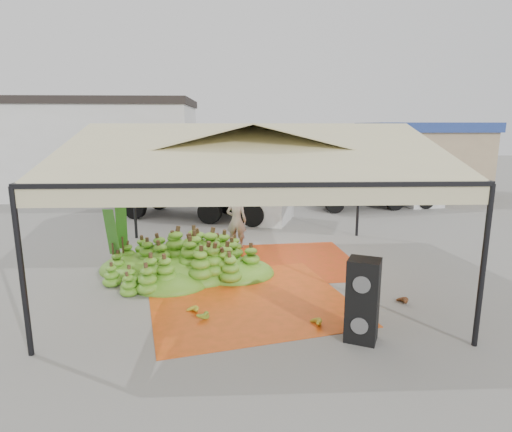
{
  "coord_description": "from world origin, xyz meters",
  "views": [
    {
      "loc": [
        -0.31,
        -11.03,
        3.97
      ],
      "look_at": [
        0.2,
        1.5,
        1.3
      ],
      "focal_mm": 30.0,
      "sensor_mm": 36.0,
      "label": 1
    }
  ],
  "objects_px": {
    "truck_right": "(381,180)",
    "speaker_stack": "(363,300)",
    "banana_heap": "(189,253)",
    "vendor": "(236,221)",
    "truck_left": "(212,183)"
  },
  "relations": [
    {
      "from": "truck_right",
      "to": "speaker_stack",
      "type": "bearing_deg",
      "value": -119.98
    },
    {
      "from": "banana_heap",
      "to": "speaker_stack",
      "type": "bearing_deg",
      "value": -47.26
    },
    {
      "from": "banana_heap",
      "to": "truck_right",
      "type": "distance_m",
      "value": 12.54
    },
    {
      "from": "speaker_stack",
      "to": "vendor",
      "type": "distance_m",
      "value": 6.75
    },
    {
      "from": "speaker_stack",
      "to": "vendor",
      "type": "bearing_deg",
      "value": 134.95
    },
    {
      "from": "vendor",
      "to": "truck_right",
      "type": "xyz_separation_m",
      "value": [
        7.07,
        6.94,
        0.45
      ]
    },
    {
      "from": "banana_heap",
      "to": "speaker_stack",
      "type": "height_order",
      "value": "speaker_stack"
    },
    {
      "from": "banana_heap",
      "to": "truck_left",
      "type": "relative_size",
      "value": 0.66
    },
    {
      "from": "banana_heap",
      "to": "vendor",
      "type": "relative_size",
      "value": 2.79
    },
    {
      "from": "truck_left",
      "to": "truck_right",
      "type": "distance_m",
      "value": 8.43
    },
    {
      "from": "truck_right",
      "to": "truck_left",
      "type": "bearing_deg",
      "value": -174.94
    },
    {
      "from": "truck_right",
      "to": "vendor",
      "type": "bearing_deg",
      "value": -145.97
    },
    {
      "from": "banana_heap",
      "to": "truck_right",
      "type": "xyz_separation_m",
      "value": [
        8.37,
        9.31,
        0.81
      ]
    },
    {
      "from": "vendor",
      "to": "banana_heap",
      "type": "bearing_deg",
      "value": 72.8
    },
    {
      "from": "banana_heap",
      "to": "speaker_stack",
      "type": "xyz_separation_m",
      "value": [
        3.66,
        -3.96,
        0.25
      ]
    }
  ]
}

